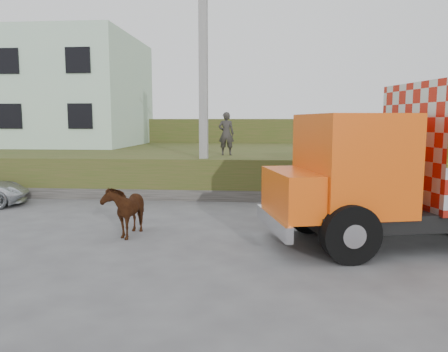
{
  "coord_description": "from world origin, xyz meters",
  "views": [
    {
      "loc": [
        1.11,
        -11.29,
        2.85
      ],
      "look_at": [
        0.05,
        1.03,
        1.3
      ],
      "focal_mm": 35.0,
      "sensor_mm": 36.0,
      "label": 1
    }
  ],
  "objects": [
    {
      "name": "ground",
      "position": [
        0.0,
        0.0,
        0.0
      ],
      "size": [
        120.0,
        120.0,
        0.0
      ],
      "primitive_type": "plane",
      "color": "#474749",
      "rests_on": "ground"
    },
    {
      "name": "embankment",
      "position": [
        0.0,
        10.0,
        0.75
      ],
      "size": [
        40.0,
        12.0,
        1.5
      ],
      "primitive_type": "cube",
      "color": "#334717",
      "rests_on": "ground"
    },
    {
      "name": "embankment_far",
      "position": [
        0.0,
        22.0,
        1.5
      ],
      "size": [
        40.0,
        12.0,
        3.0
      ],
      "primitive_type": "cube",
      "color": "#334717",
      "rests_on": "ground"
    },
    {
      "name": "retaining_strip",
      "position": [
        -2.0,
        4.2,
        0.2
      ],
      "size": [
        16.0,
        0.5,
        0.4
      ],
      "primitive_type": "cube",
      "color": "#595651",
      "rests_on": "ground"
    },
    {
      "name": "building",
      "position": [
        -11.0,
        13.0,
        4.5
      ],
      "size": [
        10.0,
        8.0,
        6.0
      ],
      "primitive_type": "cube",
      "color": "#B3D1B3",
      "rests_on": "embankment"
    },
    {
      "name": "utility_pole",
      "position": [
        -1.0,
        4.6,
        4.08
      ],
      "size": [
        1.2,
        0.3,
        8.0
      ],
      "color": "gray",
      "rests_on": "ground"
    },
    {
      "name": "cow",
      "position": [
        -2.28,
        -0.75,
        0.65
      ],
      "size": [
        0.8,
        1.59,
        1.31
      ],
      "primitive_type": "imported",
      "rotation": [
        0.0,
        0.0,
        -0.06
      ],
      "color": "#36130D",
      "rests_on": "ground"
    },
    {
      "name": "pedestrian",
      "position": [
        -0.3,
        6.19,
        2.36
      ],
      "size": [
        0.63,
        0.42,
        1.73
      ],
      "primitive_type": "imported",
      "rotation": [
        0.0,
        0.0,
        3.13
      ],
      "color": "#312E2B",
      "rests_on": "embankment"
    }
  ]
}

